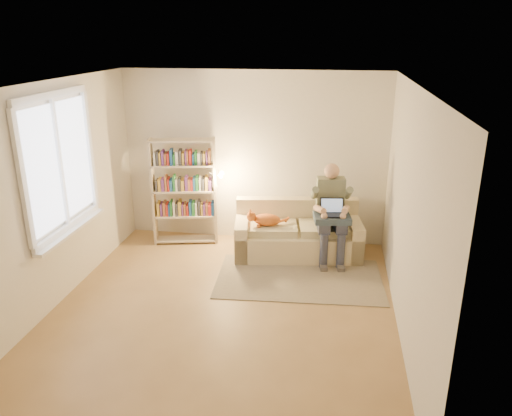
% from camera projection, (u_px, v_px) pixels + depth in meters
% --- Properties ---
extents(floor, '(4.50, 4.50, 0.00)m').
position_uv_depth(floor, '(223.00, 310.00, 5.90)').
color(floor, olive).
rests_on(floor, ground).
extents(ceiling, '(4.00, 4.50, 0.02)m').
position_uv_depth(ceiling, '(218.00, 85.00, 5.03)').
color(ceiling, white).
rests_on(ceiling, wall_back).
extents(wall_left, '(0.02, 4.50, 2.60)m').
position_uv_depth(wall_left, '(52.00, 197.00, 5.76)').
color(wall_left, silver).
rests_on(wall_left, floor).
extents(wall_right, '(0.02, 4.50, 2.60)m').
position_uv_depth(wall_right, '(409.00, 216.00, 5.17)').
color(wall_right, silver).
rests_on(wall_right, floor).
extents(wall_back, '(4.00, 0.02, 2.60)m').
position_uv_depth(wall_back, '(254.00, 158.00, 7.56)').
color(wall_back, silver).
rests_on(wall_back, floor).
extents(wall_front, '(4.00, 0.02, 2.60)m').
position_uv_depth(wall_front, '(146.00, 314.00, 3.37)').
color(wall_front, silver).
rests_on(wall_front, floor).
extents(window, '(0.12, 1.52, 1.69)m').
position_uv_depth(window, '(64.00, 186.00, 5.92)').
color(window, white).
rests_on(window, wall_left).
extents(sofa, '(1.90, 1.06, 0.77)m').
position_uv_depth(sofa, '(297.00, 236.00, 7.31)').
color(sofa, beige).
rests_on(sofa, floor).
extents(person, '(0.47, 0.67, 1.38)m').
position_uv_depth(person, '(331.00, 208.00, 7.01)').
color(person, slate).
rests_on(person, sofa).
extents(cat, '(0.58, 0.26, 0.22)m').
position_uv_depth(cat, '(268.00, 219.00, 7.11)').
color(cat, orange).
rests_on(cat, sofa).
extents(blanket, '(0.55, 0.47, 0.09)m').
position_uv_depth(blanket, '(331.00, 218.00, 6.91)').
color(blanket, '#2D3E4F').
rests_on(blanket, person).
extents(laptop, '(0.36, 0.31, 0.28)m').
position_uv_depth(laptop, '(332.00, 211.00, 6.89)').
color(laptop, black).
rests_on(laptop, blanket).
extents(bookshelf, '(1.12, 0.44, 1.64)m').
position_uv_depth(bookshelf, '(184.00, 186.00, 7.52)').
color(bookshelf, '#BFAE91').
rests_on(bookshelf, floor).
extents(rug, '(2.25, 1.42, 0.01)m').
position_uv_depth(rug, '(299.00, 278.00, 6.64)').
color(rug, gray).
rests_on(rug, floor).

